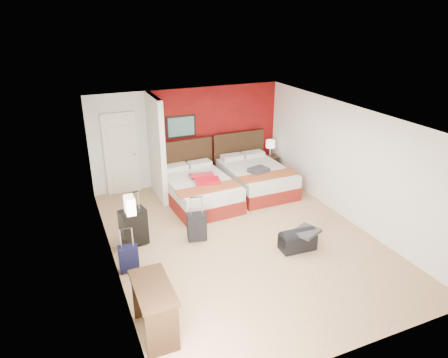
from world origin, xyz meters
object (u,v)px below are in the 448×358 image
bed_left (199,191)px  table_lamp (270,148)px  nightstand (270,165)px  suitcase_black (134,228)px  red_suitcase_open (204,178)px  desk (155,310)px  suitcase_charcoal (197,228)px  duffel_bag (297,241)px  suitcase_navy (129,260)px  bed_right (256,179)px

bed_left → table_lamp: 2.63m
nightstand → bed_left: bearing=-153.5°
suitcase_black → red_suitcase_open: bearing=19.3°
suitcase_black → desk: 2.49m
table_lamp → suitcase_black: (-4.23, -2.20, -0.41)m
desk → suitcase_charcoal: bearing=57.4°
suitcase_black → bed_left: bearing=22.9°
nightstand → suitcase_charcoal: bearing=-135.0°
suitcase_black → duffel_bag: 3.18m
red_suitcase_open → duffel_bag: size_ratio=1.12×
table_lamp → nightstand: bearing=0.0°
table_lamp → suitcase_black: bearing=-152.6°
suitcase_charcoal → suitcase_navy: (-1.45, -0.52, -0.04)m
suitcase_black → suitcase_navy: size_ratio=1.58×
bed_right → suitcase_navy: bed_right is taller
suitcase_black → suitcase_navy: 0.87m
red_suitcase_open → suitcase_black: 2.26m
bed_right → suitcase_charcoal: bearing=-142.9°
suitcase_navy → desk: size_ratio=0.47×
table_lamp → desk: size_ratio=0.45×
table_lamp → duffel_bag: table_lamp is taller
nightstand → suitcase_black: bearing=-146.9°
suitcase_charcoal → suitcase_navy: suitcase_charcoal is taller
bed_left → bed_right: bearing=2.0°
duffel_bag → nightstand: bearing=72.2°
nightstand → suitcase_black: size_ratio=0.76×
table_lamp → duffel_bag: bearing=-111.0°
nightstand → suitcase_charcoal: 3.94m
nightstand → duffel_bag: bearing=-105.3°
table_lamp → duffel_bag: (-1.37, -3.58, -0.61)m
duffel_bag → table_lamp: bearing=72.2°
bed_left → nightstand: 2.59m
bed_left → table_lamp: bearing=17.6°
red_suitcase_open → duffel_bag: 2.77m
duffel_bag → bed_left: bearing=114.7°
bed_left → bed_right: 1.60m
suitcase_charcoal → duffel_bag: (1.67, -1.08, -0.10)m
nightstand → suitcase_navy: (-4.50, -3.02, -0.04)m
suitcase_black → suitcase_charcoal: bearing=-26.4°
bed_right → nightstand: (0.82, 0.78, -0.03)m
duffel_bag → desk: size_ratio=0.69×
red_suitcase_open → suitcase_charcoal: bearing=-106.8°
table_lamp → bed_left: bearing=-159.2°
nightstand → bed_right: bearing=-131.0°
bed_right → table_lamp: table_lamp is taller
red_suitcase_open → nightstand: red_suitcase_open is taller
nightstand → suitcase_black: suitcase_black is taller
bed_right → red_suitcase_open: red_suitcase_open is taller
nightstand → suitcase_black: (-4.23, -2.20, 0.09)m
suitcase_navy → table_lamp: bearing=38.4°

